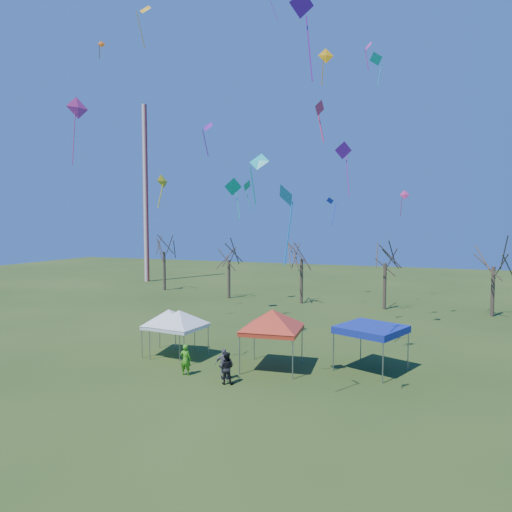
# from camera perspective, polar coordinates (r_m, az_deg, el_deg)

# --- Properties ---
(ground) EXTENTS (140.00, 140.00, 0.00)m
(ground) POSITION_cam_1_polar(r_m,az_deg,el_deg) (24.91, -4.48, -15.35)
(ground) COLOR #274115
(ground) RESTS_ON ground
(radio_mast) EXTENTS (0.70, 0.70, 25.00)m
(radio_mast) POSITION_cam_1_polar(r_m,az_deg,el_deg) (67.24, -13.63, 7.54)
(radio_mast) COLOR silver
(radio_mast) RESTS_ON ground
(tree_0) EXTENTS (3.83, 3.83, 8.44)m
(tree_0) POSITION_cam_1_polar(r_m,az_deg,el_deg) (57.66, -11.44, 2.20)
(tree_0) COLOR #3D2D21
(tree_0) RESTS_ON ground
(tree_1) EXTENTS (3.42, 3.42, 7.54)m
(tree_1) POSITION_cam_1_polar(r_m,az_deg,el_deg) (50.45, -3.43, 1.23)
(tree_1) COLOR #3D2D21
(tree_1) RESTS_ON ground
(tree_2) EXTENTS (3.71, 3.71, 8.18)m
(tree_2) POSITION_cam_1_polar(r_m,az_deg,el_deg) (47.29, 5.73, 1.63)
(tree_2) COLOR #3D2D21
(tree_2) RESTS_ON ground
(tree_3) EXTENTS (3.59, 3.59, 7.91)m
(tree_3) POSITION_cam_1_polar(r_m,az_deg,el_deg) (45.46, 15.88, 1.13)
(tree_3) COLOR #3D2D21
(tree_3) RESTS_ON ground
(tree_4) EXTENTS (3.58, 3.58, 7.89)m
(tree_4) POSITION_cam_1_polar(r_m,az_deg,el_deg) (45.51, 27.64, 0.81)
(tree_4) COLOR #3D2D21
(tree_4) RESTS_ON ground
(tent_white_west) EXTENTS (3.84, 3.84, 3.41)m
(tent_white_west) POSITION_cam_1_polar(r_m,az_deg,el_deg) (28.67, -9.58, -7.10)
(tent_white_west) COLOR gray
(tent_white_west) RESTS_ON ground
(tent_white_mid) EXTENTS (3.73, 3.73, 3.32)m
(tent_white_mid) POSITION_cam_1_polar(r_m,az_deg,el_deg) (29.51, -10.85, -6.95)
(tent_white_mid) COLOR gray
(tent_white_mid) RESTS_ON ground
(tent_red) EXTENTS (4.45, 4.45, 3.94)m
(tent_red) POSITION_cam_1_polar(r_m,az_deg,el_deg) (26.07, 2.03, -7.20)
(tent_red) COLOR gray
(tent_red) RESTS_ON ground
(tent_blue) EXTENTS (4.18, 4.18, 2.54)m
(tent_blue) POSITION_cam_1_polar(r_m,az_deg,el_deg) (26.73, 14.21, -8.91)
(tent_blue) COLOR gray
(tent_blue) RESTS_ON ground
(person_green) EXTENTS (0.68, 0.51, 1.69)m
(person_green) POSITION_cam_1_polar(r_m,az_deg,el_deg) (25.84, -8.80, -12.69)
(person_green) COLOR #40A51A
(person_green) RESTS_ON ground
(person_grey) EXTENTS (1.05, 0.64, 1.67)m
(person_grey) POSITION_cam_1_polar(r_m,az_deg,el_deg) (24.90, -3.99, -13.33)
(person_grey) COLOR slate
(person_grey) RESTS_ON ground
(person_dark) EXTENTS (0.93, 0.79, 1.67)m
(person_dark) POSITION_cam_1_polar(r_m,az_deg,el_deg) (24.27, -3.74, -13.79)
(person_dark) COLOR black
(person_dark) RESTS_ON ground
(kite_19) EXTENTS (0.83, 0.58, 2.18)m
(kite_19) POSITION_cam_1_polar(r_m,az_deg,el_deg) (40.05, 18.07, 7.21)
(kite_19) COLOR #DD317E
(kite_19) RESTS_ON ground
(kite_24) EXTENTS (1.13, 0.95, 2.49)m
(kite_24) POSITION_cam_1_polar(r_m,az_deg,el_deg) (34.23, -6.05, 15.77)
(kite_24) COLOR purple
(kite_24) RESTS_ON ground
(kite_7) EXTENTS (1.17, 0.94, 3.20)m
(kite_7) POSITION_cam_1_polar(r_m,az_deg,el_deg) (40.42, -13.72, 27.74)
(kite_7) COLOR #FDAF0D
(kite_7) RESTS_ON ground
(kite_20) EXTENTS (0.54, 0.50, 1.27)m
(kite_20) POSITION_cam_1_polar(r_m,az_deg,el_deg) (37.49, -18.78, 23.72)
(kite_20) COLOR #DA580B
(kite_20) RESTS_ON ground
(kite_5) EXTENTS (1.20, 1.17, 3.49)m
(kite_5) POSITION_cam_1_polar(r_m,az_deg,el_deg) (19.71, 3.84, 7.43)
(kite_5) COLOR #1581E2
(kite_5) RESTS_ON ground
(kite_1) EXTENTS (0.45, 0.83, 1.83)m
(kite_1) POSITION_cam_1_polar(r_m,az_deg,el_deg) (25.29, -11.60, 9.08)
(kite_1) COLOR yellow
(kite_1) RESTS_ON ground
(kite_8) EXTENTS (0.95, 1.59, 4.68)m
(kite_8) POSITION_cam_1_polar(r_m,az_deg,el_deg) (35.18, -21.40, 16.83)
(kite_8) COLOR #EA3487
(kite_8) RESTS_ON ground
(kite_27) EXTENTS (1.02, 0.67, 2.43)m
(kite_27) POSITION_cam_1_polar(r_m,az_deg,el_deg) (21.67, 0.35, 11.67)
(kite_27) COLOR #0DC6BF
(kite_27) RESTS_ON ground
(kite_3) EXTENTS (1.65, 1.43, 3.29)m
(kite_3) POSITION_cam_1_polar(r_m,az_deg,el_deg) (48.65, 14.80, 22.73)
(kite_3) COLOR #0DB5C7
(kite_3) RESTS_ON ground
(kite_11) EXTENTS (1.49, 1.46, 3.33)m
(kite_11) POSITION_cam_1_polar(r_m,az_deg,el_deg) (37.52, -2.90, 8.63)
(kite_11) COLOR #0CBD96
(kite_11) RESTS_ON ground
(kite_22) EXTENTS (1.00, 0.90, 2.75)m
(kite_22) POSITION_cam_1_polar(r_m,az_deg,el_deg) (44.44, 9.29, 6.72)
(kite_22) COLOR #162DEB
(kite_22) RESTS_ON ground
(kite_2) EXTENTS (0.88, 1.38, 3.19)m
(kite_2) POSITION_cam_1_polar(r_m,az_deg,el_deg) (46.94, -1.16, 8.78)
(kite_2) COLOR #0BAE98
(kite_2) RESTS_ON ground
(kite_18) EXTENTS (0.79, 0.82, 1.83)m
(kite_18) POSITION_cam_1_polar(r_m,az_deg,el_deg) (34.09, 13.83, 24.09)
(kite_18) COLOR #D42FA9
(kite_18) RESTS_ON ground
(kite_17) EXTENTS (1.14, 0.91, 3.33)m
(kite_17) POSITION_cam_1_polar(r_m,az_deg,el_deg) (28.53, 10.85, 12.74)
(kite_17) COLOR purple
(kite_17) RESTS_ON ground
(kite_0) EXTENTS (1.12, 1.03, 3.73)m
(kite_0) POSITION_cam_1_polar(r_m,az_deg,el_deg) (21.54, 5.72, 28.64)
(kite_0) COLOR #7117A2
(kite_0) RESTS_ON ground
(kite_25) EXTENTS (0.84, 0.56, 1.88)m
(kite_25) POSITION_cam_1_polar(r_m,az_deg,el_deg) (25.94, 8.73, 23.46)
(kite_25) COLOR #FFA40D
(kite_25) RESTS_ON ground
(kite_9) EXTENTS (0.44, 0.67, 1.62)m
(kite_9) POSITION_cam_1_polar(r_m,az_deg,el_deg) (18.61, 7.91, 17.69)
(kite_9) COLOR #EB3465
(kite_9) RESTS_ON ground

